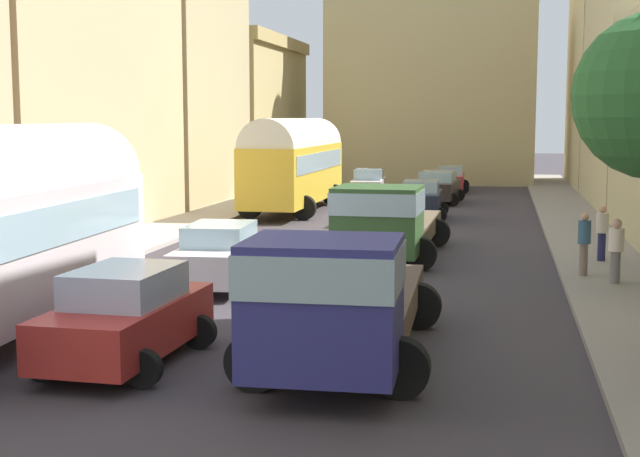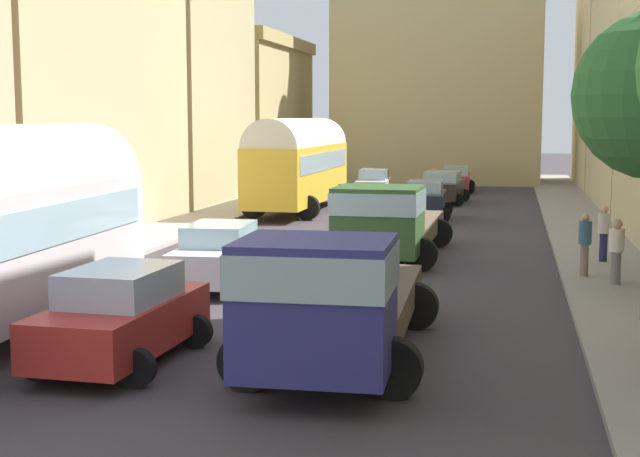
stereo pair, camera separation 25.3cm
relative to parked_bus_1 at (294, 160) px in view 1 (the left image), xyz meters
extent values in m
plane|color=#3C363B|center=(4.39, -8.68, -2.26)|extent=(154.00, 154.00, 0.00)
cube|color=#AEA59A|center=(-2.86, -8.68, -2.19)|extent=(2.50, 70.00, 0.14)
cube|color=gray|center=(11.64, -8.68, -2.19)|extent=(2.50, 70.00, 0.14)
cube|color=tan|center=(-6.26, -9.02, 2.82)|extent=(4.32, 12.88, 10.16)
cube|color=tan|center=(-6.13, 2.71, 3.54)|extent=(4.05, 9.50, 11.59)
cube|color=tan|center=(-6.49, 14.79, 1.85)|extent=(4.77, 12.99, 8.21)
cube|color=tan|center=(-6.49, 14.79, 6.31)|extent=(5.25, 12.99, 0.72)
cube|color=beige|center=(15.35, 17.27, 4.37)|extent=(4.92, 11.69, 13.26)
cube|color=tan|center=(4.39, 20.13, 3.41)|extent=(12.76, 7.44, 11.33)
cube|color=tan|center=(-0.07, 18.27, 5.91)|extent=(2.67, 2.67, 16.34)
cube|color=tan|center=(8.86, 18.27, 5.91)|extent=(2.67, 2.67, 16.34)
cylinder|color=black|center=(-1.34, -20.83, -1.76)|extent=(1.00, 0.35, 1.00)
cylinder|color=black|center=(0.88, -20.75, -1.76)|extent=(1.00, 0.35, 1.00)
cube|color=gold|center=(0.00, 0.00, -0.55)|extent=(2.44, 10.00, 2.41)
cylinder|color=silver|center=(0.00, 0.00, 0.65)|extent=(2.39, 9.80, 2.32)
cube|color=#99B7C6|center=(0.00, 0.00, -0.02)|extent=(2.48, 9.20, 0.77)
cylinder|color=black|center=(-1.10, 3.10, -1.76)|extent=(1.00, 0.35, 1.00)
cylinder|color=black|center=(1.15, 3.09, -1.76)|extent=(1.00, 0.35, 1.00)
cylinder|color=black|center=(-1.15, -3.09, -1.76)|extent=(1.00, 0.35, 1.00)
cylinder|color=black|center=(1.10, -3.10, -1.76)|extent=(1.00, 0.35, 1.00)
cube|color=navy|center=(6.37, -25.66, -0.84)|extent=(2.25, 2.01, 1.93)
cube|color=#99B7C6|center=(6.37, -25.66, -0.30)|extent=(2.29, 2.09, 0.62)
cube|color=brown|center=(6.26, -21.99, -1.53)|extent=(2.35, 5.47, 0.55)
ellipsoid|color=beige|center=(6.48, -23.60, -1.00)|extent=(0.99, 0.77, 0.51)
ellipsoid|color=beige|center=(5.90, -21.78, -0.97)|extent=(1.12, 1.09, 0.58)
ellipsoid|color=beige|center=(6.21, -21.34, -1.01)|extent=(0.75, 0.87, 0.50)
ellipsoid|color=silver|center=(6.15, -20.64, -0.71)|extent=(0.82, 0.91, 0.46)
cylinder|color=black|center=(7.46, -25.32, -1.81)|extent=(0.90, 0.32, 0.90)
cylinder|color=black|center=(5.27, -25.38, -1.81)|extent=(0.90, 0.32, 0.90)
cylinder|color=black|center=(7.33, -20.91, -1.81)|extent=(0.90, 0.32, 0.90)
cylinder|color=black|center=(5.14, -20.97, -1.81)|extent=(0.90, 0.32, 0.90)
cube|color=#2C4E26|center=(5.64, -14.41, -0.89)|extent=(2.29, 2.16, 1.83)
cube|color=#99B7C6|center=(5.64, -14.41, -0.38)|extent=(2.34, 2.24, 0.58)
cube|color=brown|center=(5.72, -10.63, -1.53)|extent=(2.36, 5.50, 0.55)
ellipsoid|color=beige|center=(5.32, -10.58, -0.97)|extent=(1.16, 1.03, 0.58)
ellipsoid|color=silver|center=(5.99, -8.73, -0.99)|extent=(1.00, 1.03, 0.54)
ellipsoid|color=beige|center=(6.15, -9.80, -1.01)|extent=(0.97, 0.97, 0.49)
ellipsoid|color=beige|center=(5.32, -11.33, -0.62)|extent=(1.01, 1.04, 0.54)
ellipsoid|color=beige|center=(5.91, -10.78, -0.67)|extent=(0.96, 0.99, 0.49)
cylinder|color=black|center=(6.77, -14.17, -1.81)|extent=(0.90, 0.31, 0.90)
cylinder|color=black|center=(4.52, -14.12, -1.81)|extent=(0.90, 0.31, 0.90)
cylinder|color=black|center=(6.87, -9.63, -1.81)|extent=(0.90, 0.31, 0.90)
cylinder|color=black|center=(4.62, -9.58, -1.81)|extent=(0.90, 0.31, 0.90)
cube|color=#1A1F2E|center=(5.70, -1.88, -1.57)|extent=(1.67, 3.79, 0.84)
cube|color=#93B3C3|center=(5.70, -1.88, -0.91)|extent=(1.43, 1.99, 0.47)
cylinder|color=black|center=(6.51, -3.02, -1.96)|extent=(0.60, 0.21, 0.60)
cylinder|color=black|center=(4.95, -3.07, -1.96)|extent=(0.60, 0.21, 0.60)
cylinder|color=black|center=(6.44, -0.70, -1.96)|extent=(0.60, 0.21, 0.60)
cylinder|color=black|center=(4.88, -0.74, -1.96)|extent=(0.60, 0.21, 0.60)
cube|color=#2C2523|center=(5.88, 5.17, -1.59)|extent=(2.01, 4.27, 0.79)
cube|color=#9CBDCA|center=(5.88, 5.17, -0.95)|extent=(1.68, 2.26, 0.49)
cylinder|color=black|center=(6.68, 3.82, -1.96)|extent=(0.60, 0.21, 0.60)
cylinder|color=black|center=(4.92, 3.93, -1.96)|extent=(0.60, 0.21, 0.60)
cylinder|color=black|center=(6.83, 6.40, -1.96)|extent=(0.60, 0.21, 0.60)
cylinder|color=black|center=(5.07, 6.51, -1.96)|extent=(0.60, 0.21, 0.60)
cube|color=#B0292F|center=(6.09, 12.01, -1.64)|extent=(1.63, 4.37, 0.70)
cube|color=#90B5C1|center=(6.09, 12.01, -1.06)|extent=(1.39, 2.29, 0.45)
cylinder|color=black|center=(6.88, 10.69, -1.96)|extent=(0.60, 0.21, 0.60)
cylinder|color=black|center=(5.38, 10.65, -1.96)|extent=(0.60, 0.21, 0.60)
cylinder|color=black|center=(6.80, 13.37, -1.96)|extent=(0.60, 0.21, 0.60)
cylinder|color=black|center=(5.30, 13.33, -1.96)|extent=(0.60, 0.21, 0.60)
cube|color=#A82823|center=(2.76, -24.37, -1.59)|extent=(1.78, 3.97, 0.79)
cube|color=#A5B4CD|center=(2.76, -24.37, -0.91)|extent=(1.52, 2.08, 0.57)
cylinder|color=black|center=(1.97, -23.13, -1.96)|extent=(0.60, 0.21, 0.60)
cylinder|color=black|center=(3.63, -23.18, -1.96)|extent=(0.60, 0.21, 0.60)
cylinder|color=black|center=(1.90, -25.57, -1.96)|extent=(0.60, 0.21, 0.60)
cylinder|color=black|center=(3.56, -25.61, -1.96)|extent=(0.60, 0.21, 0.60)
cube|color=silver|center=(2.21, -17.50, -1.60)|extent=(1.91, 4.05, 0.78)
cube|color=#9EC3CF|center=(2.21, -17.50, -0.96)|extent=(1.58, 2.14, 0.51)
cylinder|color=black|center=(1.30, -16.34, -1.96)|extent=(0.60, 0.21, 0.60)
cylinder|color=black|center=(2.94, -16.23, -1.96)|extent=(0.60, 0.21, 0.60)
cylinder|color=black|center=(1.47, -18.78, -1.96)|extent=(0.60, 0.21, 0.60)
cylinder|color=black|center=(3.11, -18.67, -1.96)|extent=(0.60, 0.21, 0.60)
cube|color=white|center=(2.27, 6.91, -1.63)|extent=(1.75, 4.08, 0.72)
cube|color=#8CABC7|center=(2.27, 6.91, -1.01)|extent=(1.46, 2.15, 0.51)
cylinder|color=black|center=(1.44, 8.10, -1.96)|extent=(0.60, 0.21, 0.60)
cylinder|color=black|center=(2.96, 8.19, -1.96)|extent=(0.60, 0.21, 0.60)
cylinder|color=black|center=(1.58, 5.63, -1.96)|extent=(0.60, 0.21, 0.60)
cylinder|color=black|center=(3.10, 5.72, -1.96)|extent=(0.60, 0.21, 0.60)
cylinder|color=slate|center=(11.59, -15.88, -2.19)|extent=(0.20, 0.20, 0.14)
cylinder|color=slate|center=(11.59, -15.88, -1.73)|extent=(0.33, 0.33, 0.79)
cylinder|color=silver|center=(11.59, -15.88, -1.06)|extent=(0.51, 0.51, 0.55)
sphere|color=tan|center=(11.59, -15.88, -0.67)|extent=(0.23, 0.23, 0.23)
cylinder|color=#7E6A5F|center=(10.94, -14.90, -2.19)|extent=(0.18, 0.18, 0.14)
cylinder|color=#7E6A5F|center=(10.94, -14.90, -1.71)|extent=(0.28, 0.28, 0.81)
cylinder|color=#355A7A|center=(10.94, -14.90, -1.02)|extent=(0.43, 0.43, 0.58)
sphere|color=tan|center=(10.94, -14.90, -0.62)|extent=(0.20, 0.20, 0.20)
cylinder|color=#202350|center=(11.64, -12.37, -2.19)|extent=(0.18, 0.18, 0.14)
cylinder|color=#202350|center=(11.64, -12.37, -1.72)|extent=(0.31, 0.31, 0.79)
cylinder|color=beige|center=(11.64, -12.37, -1.05)|extent=(0.47, 0.47, 0.55)
sphere|color=tan|center=(11.64, -12.37, -0.67)|extent=(0.21, 0.21, 0.21)
camera|label=1|loc=(8.84, -38.11, 1.85)|focal=50.38mm
camera|label=2|loc=(9.09, -38.06, 1.85)|focal=50.38mm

